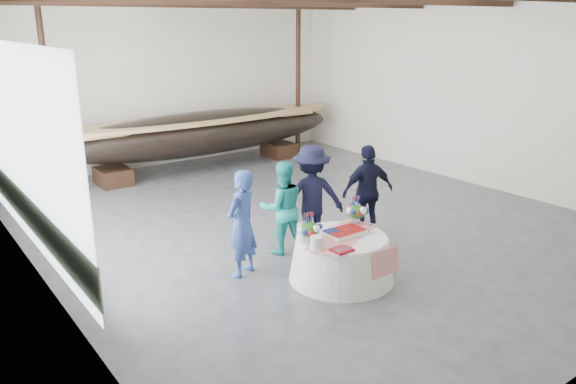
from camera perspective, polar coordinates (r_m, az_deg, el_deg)
floor at (r=11.46m, az=1.66°, el=-2.77°), size 10.00×12.00×0.01m
wall_back at (r=16.01m, az=-11.88°, el=10.85°), size 10.00×0.02×4.50m
wall_left at (r=8.78m, az=-24.93°, el=4.72°), size 0.02×12.00×4.50m
wall_right at (r=14.51m, az=17.71°, el=9.80°), size 0.02×12.00×4.50m
pavilion_structure at (r=11.43m, az=-0.83°, el=17.64°), size 9.80×11.76×4.50m
open_bay at (r=9.84m, az=-25.59°, el=3.28°), size 0.03×7.00×3.20m
longboat_display at (r=15.25m, az=-8.70°, el=5.97°), size 8.37×1.67×1.57m
banquet_table at (r=8.82m, az=5.46°, el=-6.66°), size 1.64×1.64×0.71m
tabletop_items at (r=8.70m, az=4.66°, el=-3.40°), size 1.61×1.12×0.40m
guest_woman_blue at (r=8.77m, az=-4.71°, el=-3.20°), size 0.74×0.63×1.72m
guest_woman_teal at (r=9.61m, az=-0.60°, el=-1.60°), size 0.95×0.84×1.63m
guest_man_left at (r=9.86m, az=2.37°, el=-0.47°), size 1.37×1.14×1.84m
guest_man_right at (r=10.41m, az=8.10°, el=0.06°), size 1.10×0.67×1.74m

